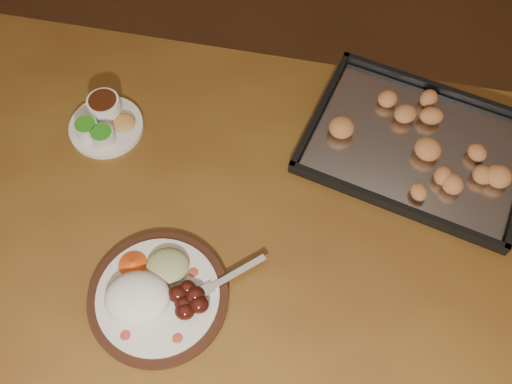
{
  "coord_description": "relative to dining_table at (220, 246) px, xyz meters",
  "views": [
    {
      "loc": [
        0.34,
        -0.33,
        1.75
      ],
      "look_at": [
        0.33,
        0.2,
        0.77
      ],
      "focal_mm": 40.0,
      "sensor_mm": 36.0,
      "label": 1
    }
  ],
  "objects": [
    {
      "name": "baking_tray",
      "position": [
        0.41,
        0.19,
        0.11
      ],
      "size": [
        0.54,
        0.48,
        0.05
      ],
      "rotation": [
        0.0,
        0.0,
        -0.41
      ],
      "color": "black",
      "rests_on": "dining_table"
    },
    {
      "name": "dining_table",
      "position": [
        0.0,
        0.0,
        0.0
      ],
      "size": [
        1.64,
        1.15,
        0.75
      ],
      "rotation": [
        0.0,
        0.0,
        -0.18
      ],
      "color": "brown",
      "rests_on": "ground"
    },
    {
      "name": "condiment_saucer",
      "position": [
        -0.25,
        0.23,
        0.12
      ],
      "size": [
        0.16,
        0.16,
        0.05
      ],
      "rotation": [
        0.0,
        0.0,
        -0.19
      ],
      "color": "silver",
      "rests_on": "dining_table"
    },
    {
      "name": "dinner_plate",
      "position": [
        -0.1,
        -0.14,
        0.12
      ],
      "size": [
        0.32,
        0.25,
        0.06
      ],
      "rotation": [
        0.0,
        0.0,
        0.12
      ],
      "color": "black",
      "rests_on": "dining_table"
    },
    {
      "name": "ground",
      "position": [
        -0.25,
        -0.14,
        -0.65
      ],
      "size": [
        4.0,
        4.0,
        0.0
      ],
      "primitive_type": "plane",
      "color": "brown",
      "rests_on": "ground"
    }
  ]
}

